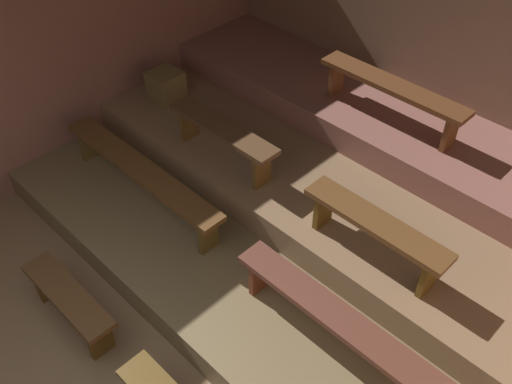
{
  "coord_description": "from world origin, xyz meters",
  "views": [
    {
      "loc": [
        2.36,
        -0.13,
        4.03
      ],
      "look_at": [
        -0.27,
        2.53,
        0.63
      ],
      "focal_mm": 39.66,
      "sensor_mm": 36.0,
      "label": 1
    }
  ],
  "objects_px": {
    "bench_middle_right": "(375,228)",
    "wooden_crate_middle": "(166,86)",
    "bench_upper_center": "(392,90)",
    "bench_lower_right": "(353,332)",
    "bench_middle_left": "(223,134)",
    "bench_floor_left": "(69,300)",
    "bench_lower_left": "(141,173)"
  },
  "relations": [
    {
      "from": "bench_middle_left",
      "to": "bench_upper_center",
      "type": "xyz_separation_m",
      "value": [
        0.93,
        1.32,
        0.29
      ]
    },
    {
      "from": "bench_lower_left",
      "to": "bench_middle_right",
      "type": "relative_size",
      "value": 1.66
    },
    {
      "from": "bench_middle_right",
      "to": "wooden_crate_middle",
      "type": "bearing_deg",
      "value": 174.43
    },
    {
      "from": "bench_lower_left",
      "to": "bench_middle_left",
      "type": "xyz_separation_m",
      "value": [
        0.37,
        0.71,
        0.27
      ]
    },
    {
      "from": "bench_lower_left",
      "to": "bench_middle_right",
      "type": "bearing_deg",
      "value": 18.65
    },
    {
      "from": "bench_middle_right",
      "to": "bench_upper_center",
      "type": "bearing_deg",
      "value": 121.62
    },
    {
      "from": "bench_middle_right",
      "to": "wooden_crate_middle",
      "type": "xyz_separation_m",
      "value": [
        -2.98,
        0.29,
        -0.15
      ]
    },
    {
      "from": "bench_middle_left",
      "to": "bench_middle_right",
      "type": "height_order",
      "value": "same"
    },
    {
      "from": "bench_floor_left",
      "to": "bench_lower_right",
      "type": "distance_m",
      "value": 2.28
    },
    {
      "from": "bench_middle_right",
      "to": "wooden_crate_middle",
      "type": "height_order",
      "value": "bench_middle_right"
    },
    {
      "from": "bench_lower_right",
      "to": "bench_upper_center",
      "type": "xyz_separation_m",
      "value": [
        -1.18,
        2.03,
        0.56
      ]
    },
    {
      "from": "bench_middle_left",
      "to": "bench_lower_right",
      "type": "bearing_deg",
      "value": -18.65
    },
    {
      "from": "bench_lower_right",
      "to": "wooden_crate_middle",
      "type": "height_order",
      "value": "wooden_crate_middle"
    },
    {
      "from": "bench_middle_left",
      "to": "bench_middle_right",
      "type": "relative_size",
      "value": 1.0
    },
    {
      "from": "bench_middle_left",
      "to": "wooden_crate_middle",
      "type": "height_order",
      "value": "bench_middle_left"
    },
    {
      "from": "bench_floor_left",
      "to": "bench_upper_center",
      "type": "distance_m",
      "value": 3.41
    },
    {
      "from": "bench_lower_right",
      "to": "bench_middle_left",
      "type": "relative_size",
      "value": 1.66
    },
    {
      "from": "wooden_crate_middle",
      "to": "bench_upper_center",
      "type": "bearing_deg",
      "value": 25.32
    },
    {
      "from": "bench_middle_left",
      "to": "bench_upper_center",
      "type": "relative_size",
      "value": 0.82
    },
    {
      "from": "bench_lower_right",
      "to": "bench_middle_right",
      "type": "xyz_separation_m",
      "value": [
        -0.37,
        0.71,
        0.27
      ]
    },
    {
      "from": "bench_lower_left",
      "to": "bench_upper_center",
      "type": "xyz_separation_m",
      "value": [
        1.3,
        2.03,
        0.56
      ]
    },
    {
      "from": "bench_middle_right",
      "to": "bench_upper_center",
      "type": "height_order",
      "value": "bench_upper_center"
    },
    {
      "from": "bench_middle_left",
      "to": "wooden_crate_middle",
      "type": "relative_size",
      "value": 3.86
    },
    {
      "from": "bench_lower_right",
      "to": "bench_upper_center",
      "type": "relative_size",
      "value": 1.35
    },
    {
      "from": "bench_floor_left",
      "to": "bench_upper_center",
      "type": "xyz_separation_m",
      "value": [
        0.74,
        3.21,
        0.88
      ]
    },
    {
      "from": "bench_middle_left",
      "to": "bench_middle_right",
      "type": "xyz_separation_m",
      "value": [
        1.74,
        0.0,
        0.0
      ]
    },
    {
      "from": "bench_floor_left",
      "to": "bench_middle_left",
      "type": "xyz_separation_m",
      "value": [
        -0.19,
        1.9,
        0.58
      ]
    },
    {
      "from": "bench_middle_right",
      "to": "wooden_crate_middle",
      "type": "relative_size",
      "value": 3.86
    },
    {
      "from": "bench_floor_left",
      "to": "bench_lower_left",
      "type": "bearing_deg",
      "value": 115.1
    },
    {
      "from": "bench_lower_left",
      "to": "bench_middle_left",
      "type": "bearing_deg",
      "value": 62.62
    },
    {
      "from": "bench_middle_left",
      "to": "wooden_crate_middle",
      "type": "bearing_deg",
      "value": 166.81
    },
    {
      "from": "bench_upper_center",
      "to": "wooden_crate_middle",
      "type": "bearing_deg",
      "value": -154.68
    }
  ]
}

